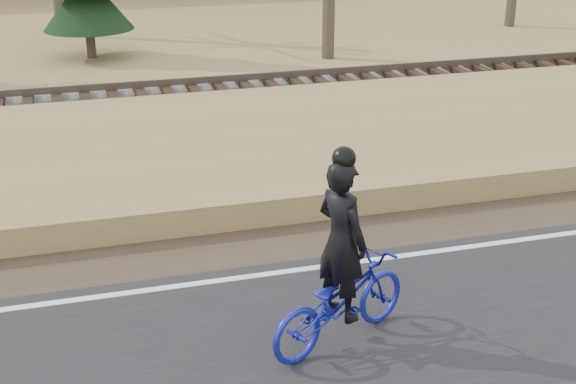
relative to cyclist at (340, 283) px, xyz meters
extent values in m
cube|color=#473A2B|center=(4.90, 2.81, -0.79)|extent=(120.00, 1.60, 0.04)
cube|color=#9A7D4E|center=(4.90, 5.81, -0.59)|extent=(120.00, 5.00, 0.44)
cube|color=slate|center=(4.90, 9.61, -0.59)|extent=(120.00, 3.00, 0.45)
cube|color=black|center=(4.90, 9.61, -0.29)|extent=(120.00, 2.40, 0.14)
cube|color=brown|center=(4.90, 8.89, -0.15)|extent=(120.00, 0.07, 0.15)
cube|color=brown|center=(4.90, 10.33, -0.15)|extent=(120.00, 0.07, 0.15)
imported|color=#171F9E|center=(0.00, 0.00, -0.22)|extent=(2.11, 1.48, 1.05)
imported|color=black|center=(0.00, 0.00, 0.53)|extent=(0.69, 0.81, 1.87)
sphere|color=black|center=(0.00, 0.00, 1.49)|extent=(0.26, 0.26, 0.26)
cylinder|color=#453B32|center=(-1.81, 16.60, -0.25)|extent=(0.28, 0.28, 1.12)
cone|color=black|center=(-1.81, 16.60, 0.85)|extent=(2.60, 2.60, 1.63)
camera|label=1|loc=(-2.79, -7.49, 4.30)|focal=50.00mm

